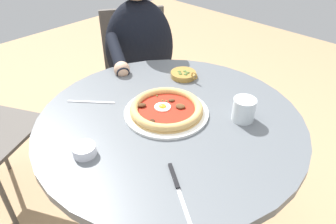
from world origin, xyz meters
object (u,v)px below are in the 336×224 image
object	(u,v)px
dining_table	(170,152)
cafe_chair_diner	(138,70)
steak_knife	(176,184)
olive_pan	(184,74)
diner_person	(141,82)
ramekin_capers	(84,150)
water_glass	(244,110)
fork_utensil	(91,102)
pizza_on_plate	(166,109)

from	to	relation	value
dining_table	cafe_chair_diner	size ratio (longest dim) A/B	1.11
steak_knife	cafe_chair_diner	world-z (taller)	cafe_chair_diner
olive_pan	diner_person	size ratio (longest dim) A/B	0.12
ramekin_capers	diner_person	xyz separation A→B (m)	(-0.51, 0.68, -0.25)
cafe_chair_diner	water_glass	bearing A→B (deg)	-17.21
ramekin_capers	fork_utensil	world-z (taller)	ramekin_capers
cafe_chair_diner	diner_person	bearing A→B (deg)	-33.30
water_glass	olive_pan	world-z (taller)	water_glass
steak_knife	olive_pan	xyz separation A→B (m)	(-0.39, 0.46, 0.01)
water_glass	fork_utensil	xyz separation A→B (m)	(-0.47, -0.30, -0.04)
water_glass	steak_knife	size ratio (longest dim) A/B	0.44
ramekin_capers	fork_utensil	distance (m)	0.29
pizza_on_plate	fork_utensil	distance (m)	0.29
olive_pan	fork_utensil	bearing A→B (deg)	-107.26
fork_utensil	water_glass	bearing A→B (deg)	32.92
dining_table	cafe_chair_diner	world-z (taller)	cafe_chair_diner
ramekin_capers	olive_pan	world-z (taller)	olive_pan
water_glass	olive_pan	bearing A→B (deg)	166.43
dining_table	olive_pan	xyz separation A→B (m)	(-0.16, 0.26, 0.17)
dining_table	water_glass	world-z (taller)	water_glass
olive_pan	cafe_chair_diner	xyz separation A→B (m)	(-0.53, 0.19, -0.24)
steak_knife	fork_utensil	xyz separation A→B (m)	(-0.51, 0.08, -0.00)
pizza_on_plate	ramekin_capers	distance (m)	0.33
pizza_on_plate	steak_knife	world-z (taller)	pizza_on_plate
water_glass	cafe_chair_diner	bearing A→B (deg)	162.79
pizza_on_plate	olive_pan	distance (m)	0.28
dining_table	diner_person	size ratio (longest dim) A/B	0.82
ramekin_capers	diner_person	size ratio (longest dim) A/B	0.06
olive_pan	pizza_on_plate	bearing A→B (deg)	-61.09
cafe_chair_diner	dining_table	bearing A→B (deg)	-32.63
dining_table	diner_person	world-z (taller)	diner_person
steak_knife	olive_pan	size ratio (longest dim) A/B	1.39
ramekin_capers	olive_pan	size ratio (longest dim) A/B	0.54
water_glass	pizza_on_plate	bearing A→B (deg)	-143.30
dining_table	fork_utensil	distance (m)	0.35
olive_pan	cafe_chair_diner	bearing A→B (deg)	160.45
water_glass	cafe_chair_diner	distance (m)	0.96
water_glass	fork_utensil	size ratio (longest dim) A/B	0.56
steak_knife	pizza_on_plate	bearing A→B (deg)	138.91
ramekin_capers	diner_person	bearing A→B (deg)	127.11
water_glass	ramekin_capers	world-z (taller)	water_glass
water_glass	steak_knife	world-z (taller)	water_glass
pizza_on_plate	cafe_chair_diner	xyz separation A→B (m)	(-0.66, 0.43, -0.25)
dining_table	steak_knife	world-z (taller)	steak_knife
fork_utensil	cafe_chair_diner	bearing A→B (deg)	125.18
dining_table	cafe_chair_diner	distance (m)	0.82
ramekin_capers	olive_pan	xyz separation A→B (m)	(-0.11, 0.57, -0.00)
olive_pan	diner_person	bearing A→B (deg)	165.12
dining_table	steak_knife	bearing A→B (deg)	-43.14
diner_person	pizza_on_plate	bearing A→B (deg)	-33.06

